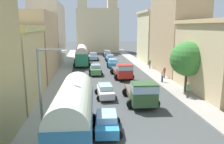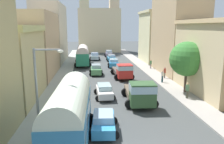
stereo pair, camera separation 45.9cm
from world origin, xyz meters
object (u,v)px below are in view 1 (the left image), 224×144
at_px(car_6, 93,56).
at_px(streetlamp_near, 44,87).
at_px(pedestrian_3, 164,72).
at_px(car_4, 105,91).
at_px(pedestrian_4, 162,76).
at_px(parked_bus_0, 74,112).
at_px(parked_bus_1, 82,55).
at_px(pedestrian_1, 150,64).
at_px(car_3, 107,122).
at_px(car_5, 96,70).
at_px(car_0, 113,63).
at_px(car_2, 107,53).
at_px(cargo_truck_1, 123,70).
at_px(cargo_truck_0, 141,92).
at_px(pedestrian_2, 188,90).
at_px(car_1, 110,58).

xyz_separation_m(car_6, streetlamp_near, (-4.32, -37.01, 2.96)).
bearing_deg(pedestrian_3, car_4, -140.54).
bearing_deg(pedestrian_4, parked_bus_0, -126.48).
bearing_deg(parked_bus_1, pedestrian_1, -24.23).
bearing_deg(car_3, pedestrian_3, 57.85).
bearing_deg(car_5, pedestrian_3, -22.16).
bearing_deg(car_0, car_4, -99.30).
height_order(car_4, car_5, car_5).
height_order(car_6, pedestrian_1, pedestrian_1).
xyz_separation_m(parked_bus_1, car_3, (2.29, -29.13, -1.40)).
relative_size(car_2, car_3, 1.13).
bearing_deg(pedestrian_1, parked_bus_1, 155.77).
relative_size(cargo_truck_1, pedestrian_1, 3.94).
xyz_separation_m(cargo_truck_0, pedestrian_3, (6.08, 10.54, -0.29)).
xyz_separation_m(parked_bus_0, pedestrian_4, (11.10, 15.02, -1.21)).
height_order(parked_bus_1, cargo_truck_0, parked_bus_1).
height_order(car_0, pedestrian_2, pedestrian_2).
xyz_separation_m(cargo_truck_0, car_3, (-3.91, -5.35, -0.57)).
bearing_deg(streetlamp_near, cargo_truck_1, 65.83).
bearing_deg(pedestrian_3, cargo_truck_0, -119.97).
bearing_deg(pedestrian_4, pedestrian_2, -86.56).
bearing_deg(car_1, parked_bus_1, -144.04).
height_order(parked_bus_0, car_6, parked_bus_0).
distance_m(parked_bus_0, car_0, 28.66).
relative_size(car_3, pedestrian_1, 2.21).
xyz_separation_m(parked_bus_1, car_0, (5.88, -2.67, -1.36)).
bearing_deg(car_5, parked_bus_0, -96.16).
bearing_deg(parked_bus_1, pedestrian_3, -47.15).
xyz_separation_m(cargo_truck_1, pedestrian_1, (6.10, 6.71, -0.18)).
distance_m(pedestrian_3, pedestrian_4, 2.69).
distance_m(parked_bus_1, pedestrian_2, 25.43).
bearing_deg(parked_bus_1, cargo_truck_0, -75.39).
bearing_deg(car_6, cargo_truck_0, -83.13).
xyz_separation_m(cargo_truck_1, pedestrian_4, (4.92, -3.42, -0.16)).
bearing_deg(pedestrian_3, cargo_truck_1, 170.75).
height_order(parked_bus_1, car_1, parked_bus_1).
relative_size(car_0, car_3, 1.10).
bearing_deg(cargo_truck_0, car_1, 90.08).
relative_size(cargo_truck_1, streetlamp_near, 1.11).
relative_size(parked_bus_0, pedestrian_1, 4.72).
xyz_separation_m(cargo_truck_0, pedestrian_1, (6.11, 18.25, -0.29)).
relative_size(parked_bus_1, streetlamp_near, 1.38).
xyz_separation_m(car_2, car_5, (-3.93, -21.64, 0.01)).
bearing_deg(parked_bus_1, pedestrian_2, -62.97).
bearing_deg(car_1, car_6, 146.45).
xyz_separation_m(car_6, pedestrian_4, (8.62, -22.56, 0.21)).
xyz_separation_m(parked_bus_1, pedestrian_3, (12.28, -13.24, -1.12)).
xyz_separation_m(parked_bus_1, car_1, (6.16, 4.47, -1.40)).
bearing_deg(car_4, car_3, -94.14).
bearing_deg(pedestrian_2, car_5, 124.40).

